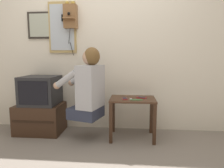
# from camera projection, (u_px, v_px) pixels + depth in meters

# --- Properties ---
(wall_back) EXTENTS (6.80, 0.05, 2.55)m
(wall_back) POSITION_uv_depth(u_px,v_px,m) (100.00, 41.00, 2.84)
(wall_back) COLOR silver
(wall_back) RESTS_ON ground_plane
(side_table) EXTENTS (0.57, 0.43, 0.52)m
(side_table) POSITION_uv_depth(u_px,v_px,m) (132.00, 107.00, 2.56)
(side_table) COLOR #422819
(side_table) RESTS_ON ground_plane
(person) EXTENTS (0.62, 0.52, 0.88)m
(person) POSITION_uv_depth(u_px,v_px,m) (88.00, 86.00, 2.47)
(person) COLOR #2D3347
(person) RESTS_ON ground_plane
(tv_stand) EXTENTS (0.62, 0.45, 0.40)m
(tv_stand) POSITION_uv_depth(u_px,v_px,m) (40.00, 118.00, 2.78)
(tv_stand) COLOR #382316
(tv_stand) RESTS_ON ground_plane
(television) EXTENTS (0.47, 0.45, 0.39)m
(television) POSITION_uv_depth(u_px,v_px,m) (41.00, 90.00, 2.73)
(television) COLOR #232326
(television) RESTS_ON tv_stand
(wall_phone_antique) EXTENTS (0.22, 0.18, 0.74)m
(wall_phone_antique) POSITION_uv_depth(u_px,v_px,m) (70.00, 16.00, 2.75)
(wall_phone_antique) COLOR brown
(framed_picture) EXTENTS (0.44, 0.03, 0.37)m
(framed_picture) POSITION_uv_depth(u_px,v_px,m) (43.00, 25.00, 2.85)
(framed_picture) COLOR #2D2823
(wall_mirror) EXTENTS (0.39, 0.03, 0.71)m
(wall_mirror) POSITION_uv_depth(u_px,v_px,m) (62.00, 28.00, 2.82)
(wall_mirror) COLOR tan
(cell_phone_held) EXTENTS (0.07, 0.13, 0.01)m
(cell_phone_held) POSITION_uv_depth(u_px,v_px,m) (125.00, 98.00, 2.50)
(cell_phone_held) COLOR maroon
(cell_phone_held) RESTS_ON side_table
(cell_phone_spare) EXTENTS (0.14, 0.11, 0.01)m
(cell_phone_spare) POSITION_uv_depth(u_px,v_px,m) (142.00, 98.00, 2.55)
(cell_phone_spare) COLOR maroon
(cell_phone_spare) RESTS_ON side_table
(toothbrush) EXTENTS (0.15, 0.02, 0.02)m
(toothbrush) POSITION_uv_depth(u_px,v_px,m) (135.00, 100.00, 2.42)
(toothbrush) COLOR #4CBF66
(toothbrush) RESTS_ON side_table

